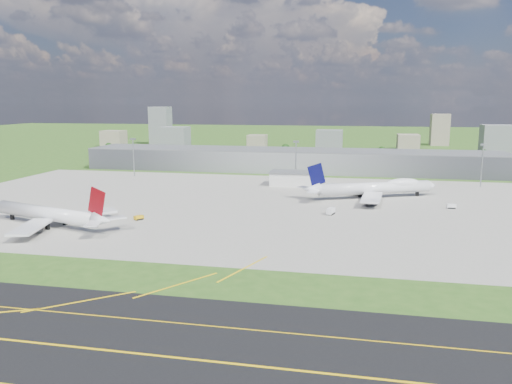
% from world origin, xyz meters
% --- Properties ---
extents(ground, '(1400.00, 1400.00, 0.00)m').
position_xyz_m(ground, '(0.00, 150.00, 0.00)').
color(ground, '#2E561A').
rests_on(ground, ground).
extents(taxiway, '(1400.00, 60.00, 0.06)m').
position_xyz_m(taxiway, '(0.00, -110.00, 0.03)').
color(taxiway, black).
rests_on(taxiway, ground).
extents(apron, '(360.00, 190.00, 0.08)m').
position_xyz_m(apron, '(10.00, 40.00, 0.04)').
color(apron, gray).
rests_on(apron, ground).
extents(terminal, '(300.00, 42.00, 15.00)m').
position_xyz_m(terminal, '(0.00, 165.00, 7.50)').
color(terminal, gray).
rests_on(terminal, ground).
extents(ops_building, '(26.00, 16.00, 8.00)m').
position_xyz_m(ops_building, '(10.00, 100.00, 4.00)').
color(ops_building, silver).
rests_on(ops_building, ground).
extents(mast_west, '(3.50, 2.00, 25.90)m').
position_xyz_m(mast_west, '(-100.00, 115.00, 17.71)').
color(mast_west, gray).
rests_on(mast_west, ground).
extents(mast_center, '(3.50, 2.00, 25.90)m').
position_xyz_m(mast_center, '(10.00, 115.00, 17.71)').
color(mast_center, gray).
rests_on(mast_center, ground).
extents(mast_east, '(3.50, 2.00, 25.90)m').
position_xyz_m(mast_east, '(120.00, 115.00, 17.71)').
color(mast_east, gray).
rests_on(mast_east, ground).
extents(airliner_red_twin, '(65.97, 50.31, 18.50)m').
position_xyz_m(airliner_red_twin, '(-73.57, -19.77, 4.93)').
color(airliner_red_twin, white).
rests_on(airliner_red_twin, ground).
extents(airliner_blue_quad, '(70.67, 53.60, 19.60)m').
position_xyz_m(airliner_blue_quad, '(57.40, 68.02, 5.45)').
color(airliner_blue_quad, white).
rests_on(airliner_blue_quad, ground).
extents(tug_yellow, '(4.06, 4.45, 1.90)m').
position_xyz_m(tug_yellow, '(-43.31, -2.28, 0.98)').
color(tug_yellow, '#EBAE0D').
rests_on(tug_yellow, ground).
extents(van_white_near, '(4.02, 6.17, 2.86)m').
position_xyz_m(van_white_near, '(36.97, 24.86, 1.43)').
color(van_white_near, white).
rests_on(van_white_near, ground).
extents(van_white_far, '(4.22, 2.19, 2.18)m').
position_xyz_m(van_white_far, '(92.56, 48.54, 1.11)').
color(van_white_far, white).
rests_on(van_white_far, ground).
extents(bldg_far_w, '(24.00, 20.00, 18.00)m').
position_xyz_m(bldg_far_w, '(-220.00, 320.00, 9.00)').
color(bldg_far_w, gray).
rests_on(bldg_far_w, ground).
extents(bldg_w, '(28.00, 22.00, 24.00)m').
position_xyz_m(bldg_w, '(-140.00, 300.00, 12.00)').
color(bldg_w, slate).
rests_on(bldg_w, ground).
extents(bldg_cw, '(20.00, 18.00, 14.00)m').
position_xyz_m(bldg_cw, '(-60.00, 340.00, 7.00)').
color(bldg_cw, gray).
rests_on(bldg_cw, ground).
extents(bldg_c, '(26.00, 20.00, 22.00)m').
position_xyz_m(bldg_c, '(20.00, 310.00, 11.00)').
color(bldg_c, slate).
rests_on(bldg_c, ground).
extents(bldg_ce, '(22.00, 24.00, 16.00)m').
position_xyz_m(bldg_ce, '(100.00, 350.00, 8.00)').
color(bldg_ce, gray).
rests_on(bldg_ce, ground).
extents(bldg_e, '(30.00, 22.00, 28.00)m').
position_xyz_m(bldg_e, '(180.00, 320.00, 14.00)').
color(bldg_e, slate).
rests_on(bldg_e, ground).
extents(bldg_tall_w, '(22.00, 20.00, 44.00)m').
position_xyz_m(bldg_tall_w, '(-180.00, 360.00, 22.00)').
color(bldg_tall_w, slate).
rests_on(bldg_tall_w, ground).
extents(bldg_tall_e, '(20.00, 18.00, 36.00)m').
position_xyz_m(bldg_tall_e, '(140.00, 410.00, 18.00)').
color(bldg_tall_e, gray).
rests_on(bldg_tall_e, ground).
extents(tree_far_w, '(7.20, 7.20, 8.80)m').
position_xyz_m(tree_far_w, '(-200.00, 270.00, 5.18)').
color(tree_far_w, '#382314').
rests_on(tree_far_w, ground).
extents(tree_w, '(6.75, 6.75, 8.25)m').
position_xyz_m(tree_w, '(-110.00, 265.00, 4.86)').
color(tree_w, '#382314').
rests_on(tree_w, ground).
extents(tree_c, '(8.10, 8.10, 9.90)m').
position_xyz_m(tree_c, '(-20.00, 280.00, 5.84)').
color(tree_c, '#382314').
rests_on(tree_c, ground).
extents(tree_e, '(7.65, 7.65, 9.35)m').
position_xyz_m(tree_e, '(70.00, 275.00, 5.51)').
color(tree_e, '#382314').
rests_on(tree_e, ground).
extents(tree_far_e, '(6.30, 6.30, 7.70)m').
position_xyz_m(tree_far_e, '(160.00, 285.00, 4.53)').
color(tree_far_e, '#382314').
rests_on(tree_far_e, ground).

